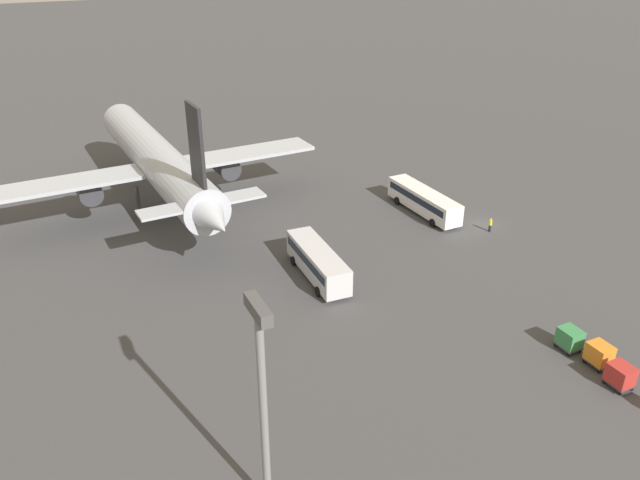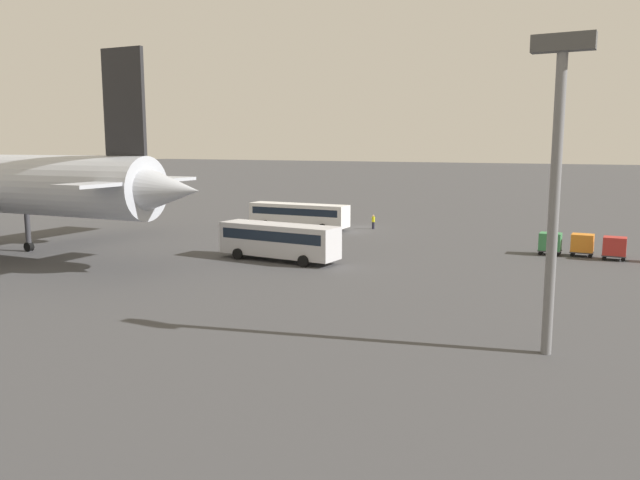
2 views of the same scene
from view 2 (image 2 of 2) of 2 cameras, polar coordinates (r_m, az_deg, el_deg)
name	(u,v)px [view 2 (image 2 of 2)]	position (r m, az deg, el deg)	size (l,w,h in m)	color
ground_plane	(359,228)	(77.67, 3.60, 1.14)	(600.00, 600.00, 0.00)	#424244
shuttle_bus_near	(299,214)	(76.25, -1.96, 2.41)	(12.68, 3.42, 3.07)	white
shuttle_bus_far	(279,239)	(55.18, -3.78, 0.11)	(11.29, 3.56, 3.25)	silver
worker_person	(373,222)	(76.52, 4.90, 1.67)	(0.38, 0.38, 1.74)	#1E1E2D
cargo_cart_red	(615,247)	(61.32, 25.33, -0.56)	(2.03, 1.72, 2.06)	#38383D
cargo_cart_orange	(582,243)	(62.14, 22.86, -0.30)	(2.03, 1.72, 2.06)	#38383D
cargo_cart_green	(550,242)	(61.88, 20.30, -0.19)	(2.03, 1.72, 2.06)	#38383D
light_pole	(557,159)	(31.43, 20.82, 6.94)	(2.80, 0.70, 15.15)	slate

